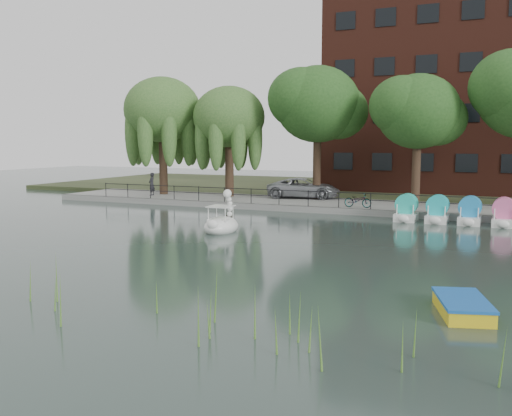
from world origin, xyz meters
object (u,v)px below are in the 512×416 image
Objects in this scene: minivan at (304,187)px; bicycle at (358,199)px; yellow_rowboat at (463,306)px; pedestrian at (152,182)px; swan_boat at (222,223)px.

minivan is 6.52m from bicycle.
bicycle is 20.81m from yellow_rowboat.
pedestrian is 16.18m from swan_boat.
pedestrian is at bearing 122.60° from yellow_rowboat.
minivan is 2.30× the size of yellow_rowboat.
bicycle is 10.74m from swan_boat.
pedestrian is at bearing 132.74° from swan_boat.
pedestrian is 0.77× the size of swan_boat.
pedestrian is (-16.26, 1.33, 0.49)m from bicycle.
pedestrian is 0.76× the size of yellow_rowboat.
swan_boat is at bearing 39.17° from pedestrian.
pedestrian is 31.63m from yellow_rowboat.
pedestrian reaches higher than bicycle.
yellow_rowboat is at bearing -161.85° from minivan.
minivan is at bearing 88.24° from swan_boat.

